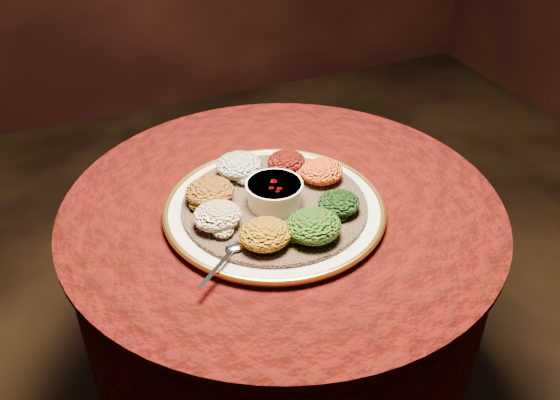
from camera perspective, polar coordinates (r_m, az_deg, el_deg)
name	(u,v)px	position (r m, az deg, el deg)	size (l,w,h in m)	color
table	(282,266)	(1.47, 0.18, -6.06)	(0.96, 0.96, 0.73)	black
platter	(274,209)	(1.32, -0.51, -0.85)	(0.55, 0.55, 0.02)	beige
injera	(274,205)	(1.31, -0.52, -0.47)	(0.39, 0.39, 0.01)	brown
stew_bowl	(274,192)	(1.29, -0.52, 0.74)	(0.12, 0.12, 0.05)	white
spoon	(232,250)	(1.18, -4.37, -4.58)	(0.12, 0.10, 0.01)	silver
portion_ayib	(239,165)	(1.39, -3.78, 3.18)	(0.10, 0.10, 0.05)	silver
portion_kitfo	(286,161)	(1.41, 0.58, 3.56)	(0.09, 0.08, 0.04)	black
portion_tikil	(322,171)	(1.37, 3.83, 2.62)	(0.09, 0.09, 0.05)	#C38610
portion_gomen	(339,203)	(1.28, 5.40, -0.29)	(0.09, 0.08, 0.04)	black
portion_mixveg	(314,226)	(1.20, 3.08, -2.39)	(0.11, 0.10, 0.05)	#9E240A
portion_kik	(265,234)	(1.19, -1.35, -3.15)	(0.10, 0.10, 0.05)	#99540D
portion_timatim	(217,216)	(1.24, -5.74, -1.45)	(0.10, 0.09, 0.05)	maroon
portion_shiro	(210,191)	(1.31, -6.44, 0.78)	(0.10, 0.10, 0.05)	#924E11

